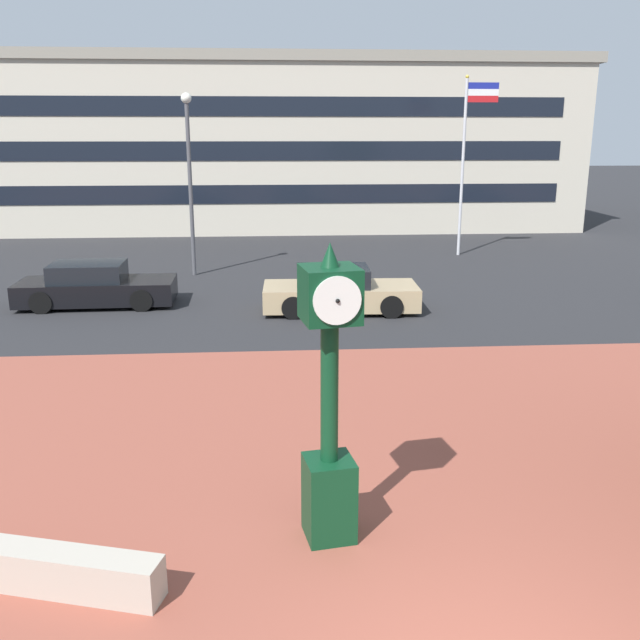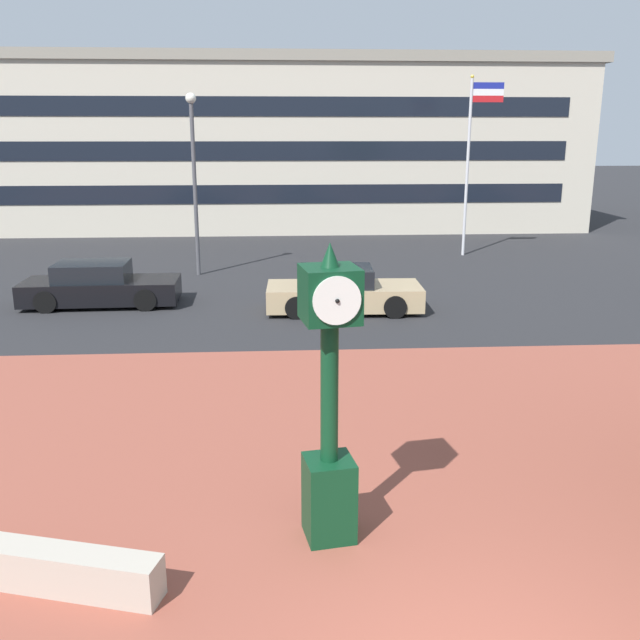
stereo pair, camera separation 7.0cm
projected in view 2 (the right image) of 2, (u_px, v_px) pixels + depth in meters
plaza_brick_paving at (415, 510)px, 9.50m from camera, size 44.00×14.56×0.01m
planter_wall at (27, 565)px, 7.88m from camera, size 3.19×1.26×0.50m
street_clock at (329, 409)px, 8.45m from camera, size 0.74×0.79×3.77m
car_street_near at (99, 286)px, 20.63m from camera, size 4.54×1.97×1.28m
car_street_far at (342, 292)px, 19.93m from camera, size 4.43×2.00×1.28m
flagpole_primary at (471, 154)px, 28.10m from camera, size 1.36×0.14×7.14m
civic_building at (273, 143)px, 40.44m from camera, size 32.56×15.01×8.69m
street_lamp_post at (194, 165)px, 24.16m from camera, size 0.36×0.36×6.26m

